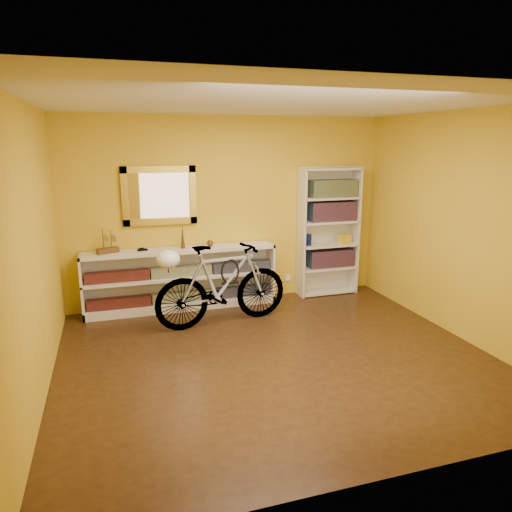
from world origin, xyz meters
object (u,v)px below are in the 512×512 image
object	(u,v)px
bookcase	(328,232)
console_unit	(182,279)
helmet	(168,259)
bicycle	(222,284)

from	to	relation	value
bookcase	console_unit	bearing A→B (deg)	-179.35
console_unit	bookcase	bearing A→B (deg)	0.65
bookcase	helmet	world-z (taller)	bookcase
bookcase	bicycle	xyz separation A→B (m)	(-1.79, -0.75, -0.43)
bookcase	helmet	size ratio (longest dim) A/B	6.69
bicycle	bookcase	bearing A→B (deg)	-75.05
bicycle	helmet	xyz separation A→B (m)	(-0.67, -0.09, 0.39)
bookcase	helmet	xyz separation A→B (m)	(-2.46, -0.84, -0.04)
console_unit	bookcase	world-z (taller)	bookcase
helmet	console_unit	bearing A→B (deg)	72.09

